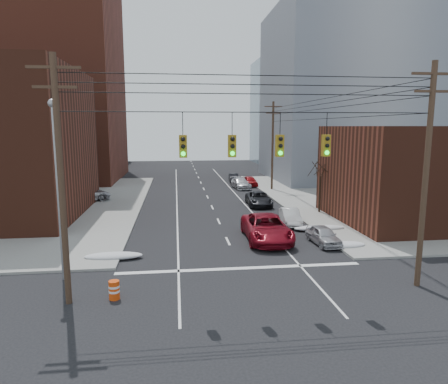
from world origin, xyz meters
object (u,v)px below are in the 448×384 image
object	(u,v)px
parked_car_b	(290,217)
lot_car_d	(50,196)
lot_car_a	(47,206)
construction_barrel	(114,290)
parked_car_e	(250,181)
parked_car_f	(234,178)
parked_car_a	(323,235)
lot_car_b	(85,194)
lot_car_c	(33,204)
parked_car_d	(241,183)
parked_car_c	(259,199)
red_pickup	(266,228)

from	to	relation	value
parked_car_b	lot_car_d	distance (m)	25.15
lot_car_a	construction_barrel	xyz separation A→B (m)	(8.75, -19.08, -0.39)
parked_car_b	parked_car_e	xyz separation A→B (m)	(0.66, 21.64, 0.01)
parked_car_f	lot_car_d	distance (m)	25.71
parked_car_a	lot_car_b	world-z (taller)	lot_car_b
lot_car_d	construction_barrel	bearing A→B (deg)	-175.84
parked_car_a	lot_car_a	world-z (taller)	lot_car_a
lot_car_c	parked_car_b	bearing A→B (deg)	-111.87
parked_car_d	parked_car_f	world-z (taller)	parked_car_d
parked_car_a	lot_car_a	bearing A→B (deg)	148.17
parked_car_c	parked_car_f	size ratio (longest dim) A/B	1.35
parked_car_a	lot_car_d	distance (m)	28.75
parked_car_e	lot_car_a	bearing A→B (deg)	-147.76
parked_car_a	parked_car_e	size ratio (longest dim) A/B	0.94
construction_barrel	parked_car_b	bearing A→B (deg)	46.82
red_pickup	lot_car_c	world-z (taller)	red_pickup
parked_car_c	parked_car_e	size ratio (longest dim) A/B	1.29
lot_car_d	construction_barrel	distance (m)	26.60
parked_car_a	lot_car_c	world-z (taller)	lot_car_c
parked_car_c	construction_barrel	bearing A→B (deg)	-115.35
lot_car_d	red_pickup	bearing A→B (deg)	-147.48
lot_car_d	parked_car_a	bearing A→B (deg)	-145.04
parked_car_f	lot_car_c	xyz separation A→B (m)	(-21.70, -18.37, 0.15)
lot_car_a	parked_car_e	bearing A→B (deg)	-59.43
lot_car_c	lot_car_d	world-z (taller)	lot_car_d
parked_car_d	lot_car_b	distance (m)	19.46
red_pickup	lot_car_b	world-z (taller)	red_pickup
parked_car_e	lot_car_a	world-z (taller)	lot_car_a
red_pickup	parked_car_d	bearing A→B (deg)	86.52
red_pickup	lot_car_b	bearing A→B (deg)	135.67
parked_car_c	parked_car_e	xyz separation A→B (m)	(1.60, 13.53, -0.03)
parked_car_c	lot_car_c	distance (m)	21.71
red_pickup	parked_car_b	xyz separation A→B (m)	(2.99, 4.28, -0.24)
lot_car_d	lot_car_b	bearing A→B (deg)	-100.53
parked_car_d	lot_car_b	xyz separation A→B (m)	(-17.93, -7.58, 0.20)
parked_car_d	parked_car_c	bearing A→B (deg)	-96.74
parked_car_b	parked_car_f	xyz separation A→B (m)	(-0.94, 25.82, -0.04)
parked_car_e	lot_car_b	xyz separation A→B (m)	(-19.53, -9.61, 0.22)
parked_car_d	lot_car_b	size ratio (longest dim) A/B	0.89
lot_car_b	construction_barrel	bearing A→B (deg)	171.50
parked_car_e	parked_car_d	bearing A→B (deg)	-131.71
red_pickup	parked_car_a	xyz separation A→B (m)	(3.66, -1.42, -0.27)
parked_car_a	lot_car_c	xyz separation A→B (m)	(-23.30, 13.15, 0.14)
parked_car_c	lot_car_d	world-z (taller)	lot_car_d
red_pickup	lot_car_a	size ratio (longest dim) A/B	1.50
parked_car_a	parked_car_c	xyz separation A→B (m)	(-1.60, 13.80, 0.08)
parked_car_c	parked_car_e	distance (m)	13.62
parked_car_e	lot_car_b	distance (m)	21.77
construction_barrel	parked_car_d	bearing A→B (deg)	70.91
parked_car_d	construction_barrel	size ratio (longest dim) A/B	5.25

